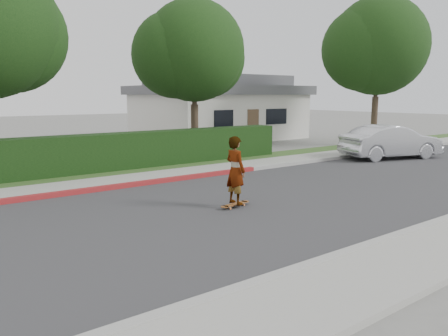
{
  "coord_description": "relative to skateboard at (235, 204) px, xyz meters",
  "views": [
    {
      "loc": [
        -10.12,
        -8.86,
        2.95
      ],
      "look_at": [
        -3.1,
        0.5,
        1.0
      ],
      "focal_mm": 35.0,
      "sensor_mm": 36.0,
      "label": 1
    }
  ],
  "objects": [
    {
      "name": "ground",
      "position": [
        3.1,
        0.0,
        -0.09
      ],
      "size": [
        120.0,
        120.0,
        0.0
      ],
      "primitive_type": "plane",
      "color": "slate",
      "rests_on": "ground"
    },
    {
      "name": "road",
      "position": [
        3.1,
        0.0,
        -0.08
      ],
      "size": [
        60.0,
        8.0,
        0.01
      ],
      "primitive_type": "cube",
      "color": "#2D2D30",
      "rests_on": "ground"
    },
    {
      "name": "curb_near",
      "position": [
        3.1,
        -4.1,
        -0.01
      ],
      "size": [
        60.0,
        0.2,
        0.15
      ],
      "primitive_type": "cube",
      "color": "#9E9E99",
      "rests_on": "ground"
    },
    {
      "name": "curb_far",
      "position": [
        3.1,
        4.1,
        -0.01
      ],
      "size": [
        60.0,
        0.2,
        0.15
      ],
      "primitive_type": "cube",
      "color": "#9E9E99",
      "rests_on": "ground"
    },
    {
      "name": "curb_red_section",
      "position": [
        -1.9,
        4.1,
        -0.01
      ],
      "size": [
        12.0,
        0.21,
        0.15
      ],
      "primitive_type": "cube",
      "color": "maroon",
      "rests_on": "ground"
    },
    {
      "name": "sidewalk_far",
      "position": [
        3.1,
        5.0,
        -0.03
      ],
      "size": [
        60.0,
        1.6,
        0.12
      ],
      "primitive_type": "cube",
      "color": "gray",
      "rests_on": "ground"
    },
    {
      "name": "planting_strip",
      "position": [
        3.1,
        6.6,
        -0.04
      ],
      "size": [
        60.0,
        1.6,
        0.1
      ],
      "primitive_type": "cube",
      "color": "#2D4C1E",
      "rests_on": "ground"
    },
    {
      "name": "hedge",
      "position": [
        0.1,
        7.2,
        0.66
      ],
      "size": [
        15.0,
        1.0,
        1.5
      ],
      "primitive_type": "cube",
      "color": "black",
      "rests_on": "ground"
    },
    {
      "name": "tree_center",
      "position": [
        4.58,
        9.19,
        4.82
      ],
      "size": [
        5.66,
        4.84,
        7.44
      ],
      "color": "#33261C",
      "rests_on": "ground"
    },
    {
      "name": "tree_right",
      "position": [
        15.58,
        6.69,
        5.54
      ],
      "size": [
        6.32,
        5.6,
        8.56
      ],
      "color": "#33261C",
      "rests_on": "ground"
    },
    {
      "name": "house",
      "position": [
        11.1,
        16.0,
        2.01
      ],
      "size": [
        10.6,
        8.6,
        4.3
      ],
      "color": "beige",
      "rests_on": "ground"
    },
    {
      "name": "skateboard",
      "position": [
        0.0,
        0.0,
        0.0
      ],
      "size": [
        1.03,
        0.36,
        0.09
      ],
      "rotation": [
        0.0,
        0.0,
        0.16
      ],
      "color": "#D27539",
      "rests_on": "ground"
    },
    {
      "name": "skateboarder",
      "position": [
        0.0,
        -0.0,
        0.92
      ],
      "size": [
        0.46,
        0.67,
        1.8
      ],
      "primitive_type": "imported",
      "rotation": [
        0.0,
        0.0,
        1.61
      ],
      "color": "white",
      "rests_on": "skateboard"
    },
    {
      "name": "car_silver",
      "position": [
        11.56,
        2.78,
        0.7
      ],
      "size": [
        5.09,
        3.04,
        1.59
      ],
      "primitive_type": "imported",
      "rotation": [
        0.0,
        0.0,
        1.27
      ],
      "color": "silver",
      "rests_on": "ground"
    }
  ]
}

